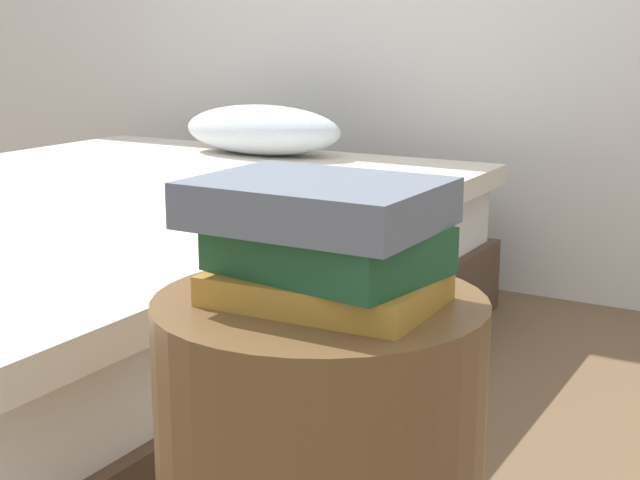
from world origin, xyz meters
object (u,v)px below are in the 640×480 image
at_px(bed, 98,277).
at_px(book_forest, 328,248).
at_px(book_ochre, 325,288).
at_px(book_slate, 316,203).

xyz_separation_m(bed, book_forest, (1.14, -0.76, 0.38)).
bearing_deg(book_ochre, book_forest, 96.08).
distance_m(bed, book_forest, 1.42).
height_order(book_ochre, book_slate, book_slate).
bearing_deg(book_slate, bed, 145.01).
xyz_separation_m(book_ochre, book_forest, (-0.00, 0.01, 0.05)).
xyz_separation_m(bed, book_slate, (1.13, -0.77, 0.44)).
xyz_separation_m(book_forest, book_slate, (-0.01, -0.01, 0.05)).
height_order(bed, book_forest, book_forest).
relative_size(bed, book_ochre, 7.89).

